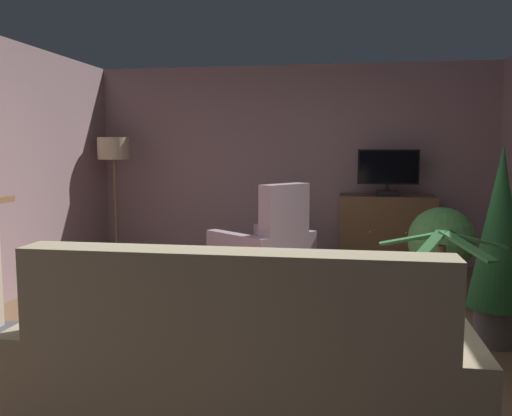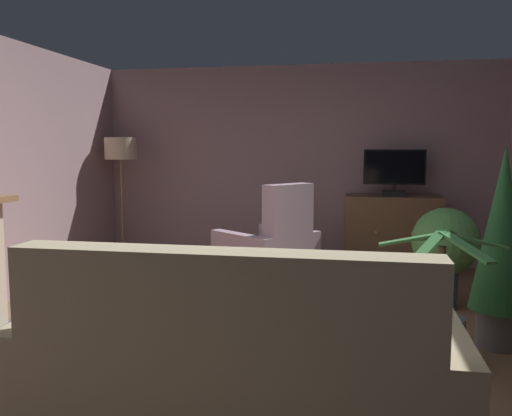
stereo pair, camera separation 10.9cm
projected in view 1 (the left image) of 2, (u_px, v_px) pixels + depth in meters
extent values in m
cube|color=brown|center=(245.00, 362.00, 3.92)|extent=(5.78, 7.43, 0.04)
cube|color=gray|center=(292.00, 165.00, 7.17)|extent=(5.78, 0.10, 2.59)
cube|color=#9E474C|center=(184.00, 370.00, 3.70)|extent=(2.51, 2.01, 0.01)
cube|color=#4A3523|center=(385.00, 267.00, 6.78)|extent=(1.10, 0.47, 0.06)
cube|color=brown|center=(386.00, 233.00, 6.73)|extent=(1.16, 0.53, 0.94)
sphere|color=tan|center=(370.00, 232.00, 6.48)|extent=(0.03, 0.03, 0.03)
sphere|color=tan|center=(406.00, 233.00, 6.42)|extent=(0.03, 0.03, 0.03)
cube|color=black|center=(388.00, 193.00, 6.62)|extent=(0.26, 0.20, 0.06)
cylinder|color=black|center=(388.00, 188.00, 6.61)|extent=(0.04, 0.04, 0.08)
cube|color=black|center=(388.00, 167.00, 6.59)|extent=(0.73, 0.05, 0.42)
cube|color=black|center=(388.00, 167.00, 6.56)|extent=(0.69, 0.01, 0.38)
cube|color=#4C331E|center=(249.00, 305.00, 3.79)|extent=(1.00, 0.56, 0.03)
cylinder|color=#4C331E|center=(313.00, 328.00, 3.97)|extent=(0.04, 0.04, 0.41)
cylinder|color=#4C331E|center=(195.00, 323.00, 4.08)|extent=(0.04, 0.04, 0.41)
cylinder|color=#4C331E|center=(312.00, 349.00, 3.55)|extent=(0.04, 0.04, 0.41)
cylinder|color=#4C331E|center=(181.00, 343.00, 3.66)|extent=(0.04, 0.04, 0.41)
cube|color=black|center=(216.00, 301.00, 3.79)|extent=(0.18, 0.07, 0.02)
cube|color=silver|center=(229.00, 298.00, 3.88)|extent=(0.34, 0.27, 0.01)
cube|color=tan|center=(246.00, 405.00, 2.74)|extent=(1.88, 0.89, 0.45)
cube|color=tan|center=(231.00, 323.00, 2.34)|extent=(1.88, 0.20, 0.64)
cube|color=tan|center=(59.00, 371.00, 2.89)|extent=(0.15, 0.89, 0.67)
cube|color=tan|center=(456.00, 399.00, 2.57)|extent=(0.15, 0.89, 0.67)
cube|color=slate|center=(186.00, 346.00, 2.62)|extent=(0.36, 0.12, 0.36)
cube|color=#AD93A3|center=(261.00, 267.00, 6.01)|extent=(1.06, 1.00, 0.41)
cube|color=#AD93A3|center=(284.00, 219.00, 5.69)|extent=(0.50, 0.58, 0.73)
cube|color=#AD93A3|center=(237.00, 262.00, 5.75)|extent=(0.78, 0.64, 0.61)
cube|color=#AD93A3|center=(284.00, 253.00, 6.24)|extent=(0.78, 0.64, 0.61)
cylinder|color=slate|center=(495.00, 326.00, 4.19)|extent=(0.32, 0.32, 0.30)
cone|color=#235B2D|center=(500.00, 227.00, 4.11)|extent=(0.44, 0.44, 1.25)
cylinder|color=#3D4C5B|center=(440.00, 288.00, 5.18)|extent=(0.25, 0.25, 0.37)
sphere|color=#4C8E47|center=(441.00, 240.00, 5.13)|extent=(0.63, 0.63, 0.63)
cylinder|color=slate|center=(438.00, 338.00, 3.87)|extent=(0.36, 0.36, 0.34)
cylinder|color=brown|center=(441.00, 280.00, 3.82)|extent=(0.06, 0.06, 0.50)
cube|color=#3D7F42|center=(475.00, 240.00, 3.79)|extent=(0.45, 0.15, 0.12)
cube|color=#3D7F42|center=(455.00, 236.00, 3.95)|extent=(0.30, 0.39, 0.16)
cube|color=#3D7F42|center=(429.00, 236.00, 3.96)|extent=(0.20, 0.35, 0.12)
cube|color=#3D7F42|center=(410.00, 239.00, 3.83)|extent=(0.43, 0.10, 0.11)
cube|color=#3D7F42|center=(432.00, 243.00, 3.67)|extent=(0.24, 0.30, 0.14)
cube|color=#3D7F42|center=(466.00, 246.00, 3.56)|extent=(0.30, 0.46, 0.14)
ellipsoid|color=#937A5B|center=(96.00, 347.00, 3.90)|extent=(0.28, 0.39, 0.18)
sphere|color=#937A5B|center=(117.00, 334.00, 4.10)|extent=(0.13, 0.13, 0.13)
cone|color=#937A5B|center=(113.00, 326.00, 4.11)|extent=(0.04, 0.04, 0.04)
cone|color=#937A5B|center=(120.00, 327.00, 4.07)|extent=(0.04, 0.04, 0.04)
cylinder|color=#937A5B|center=(62.00, 365.00, 3.68)|extent=(0.10, 0.22, 0.07)
cylinder|color=#4C4233|center=(117.00, 262.00, 7.12)|extent=(0.25, 0.25, 0.04)
cylinder|color=olive|center=(116.00, 212.00, 7.05)|extent=(0.03, 0.03, 1.37)
cylinder|color=beige|center=(114.00, 148.00, 6.96)|extent=(0.41, 0.41, 0.28)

